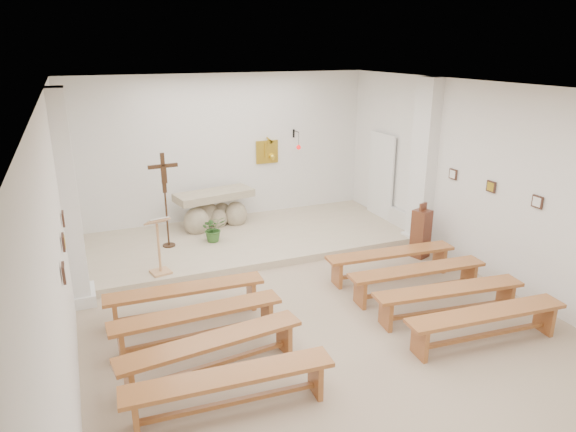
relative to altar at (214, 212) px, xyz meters
name	(u,v)px	position (x,y,z in m)	size (l,w,h in m)	color
ground	(316,317)	(0.46, -4.40, -0.50)	(7.00, 10.00, 0.00)	tan
wall_left	(61,246)	(-3.03, -4.40, 1.25)	(0.02, 10.00, 3.50)	silver
wall_right	(501,188)	(3.95, -4.40, 1.25)	(0.02, 10.00, 3.50)	silver
wall_back	(224,151)	(0.46, 0.59, 1.25)	(7.00, 0.02, 3.50)	silver
ceiling	(321,90)	(0.46, -4.40, 2.99)	(7.00, 10.00, 0.02)	silver
sanctuary_platform	(246,239)	(0.46, -0.90, -0.42)	(6.98, 3.00, 0.15)	#C0B093
pilaster_left	(70,201)	(-2.91, -2.40, 1.25)	(0.26, 0.55, 3.50)	white
pilaster_right	(423,165)	(3.83, -2.40, 1.25)	(0.26, 0.55, 3.50)	white
gold_wall_relief	(267,152)	(1.51, 0.56, 1.15)	(0.55, 0.04, 0.55)	gold
sanctuary_lamp	(298,145)	(2.21, 0.31, 1.31)	(0.11, 0.36, 0.44)	black
station_frame_left_front	(64,273)	(-3.01, -5.20, 1.22)	(0.03, 0.20, 0.20)	#3A2319
station_frame_left_mid	(63,242)	(-3.01, -4.20, 1.22)	(0.03, 0.20, 0.20)	#3A2319
station_frame_left_rear	(63,219)	(-3.01, -3.20, 1.22)	(0.03, 0.20, 0.20)	#3A2319
station_frame_right_front	(537,202)	(3.93, -5.20, 1.22)	(0.03, 0.20, 0.20)	#3A2319
station_frame_right_mid	(491,187)	(3.93, -4.20, 1.22)	(0.03, 0.20, 0.20)	#3A2319
station_frame_right_rear	(453,174)	(3.93, -3.20, 1.22)	(0.03, 0.20, 0.20)	#3A2319
radiator_left	(77,271)	(-2.97, -1.70, -0.23)	(0.10, 0.85, 0.52)	silver
radiator_right	(401,222)	(3.89, -1.70, -0.23)	(0.10, 0.85, 0.52)	silver
altar	(214,212)	(0.00, 0.00, 0.00)	(1.84, 0.99, 0.90)	tan
lectern	(159,245)	(-1.56, -2.11, 0.20)	(0.45, 0.40, 1.10)	tan
crucifix_stand	(165,194)	(-1.19, -0.83, 0.78)	(0.59, 0.26, 1.94)	#392212
potted_plant	(214,229)	(-0.26, -0.91, -0.07)	(0.50, 0.44, 0.56)	#326026
donation_pedestal	(421,233)	(3.46, -2.98, 0.00)	(0.38, 0.38, 1.13)	brown
bench_left_front	(186,295)	(-1.42, -3.60, -0.11)	(2.47, 0.50, 0.52)	#9B562D
bench_right_front	(391,258)	(2.34, -3.60, -0.11)	(2.47, 0.58, 0.52)	#9B562D
bench_left_second	(198,319)	(-1.42, -4.40, -0.11)	(2.46, 0.45, 0.52)	#9B562D
bench_right_second	(417,275)	(2.34, -4.40, -0.11)	(2.47, 0.56, 0.52)	#9B562D
bench_left_third	(212,348)	(-1.42, -5.20, -0.11)	(2.48, 0.67, 0.52)	#9B562D
bench_right_third	(449,295)	(2.34, -5.20, -0.11)	(2.48, 0.68, 0.52)	#9B562D
bench_left_fourth	(230,384)	(-1.42, -6.01, -0.11)	(2.47, 0.55, 0.52)	#9B562D
bench_right_fourth	(486,320)	(2.34, -6.01, -0.11)	(2.47, 0.59, 0.52)	#9B562D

